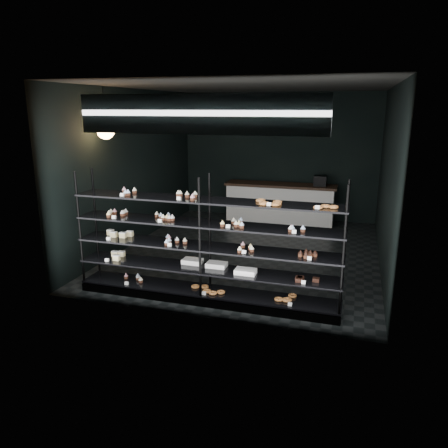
# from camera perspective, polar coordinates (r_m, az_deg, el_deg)

# --- Properties ---
(room) EXTENTS (5.01, 6.01, 3.20)m
(room) POSITION_cam_1_polar(r_m,az_deg,el_deg) (8.53, 3.52, 6.68)
(room) COLOR black
(room) RESTS_ON ground
(display_shelf) EXTENTS (4.00, 0.50, 1.91)m
(display_shelf) POSITION_cam_1_polar(r_m,az_deg,el_deg) (6.51, -2.67, -4.81)
(display_shelf) COLOR black
(display_shelf) RESTS_ON room
(signage) EXTENTS (3.30, 0.05, 0.50)m
(signage) POSITION_cam_1_polar(r_m,az_deg,el_deg) (5.64, -3.55, 14.12)
(signage) COLOR #0D1042
(signage) RESTS_ON room
(pendant_lamp) EXTENTS (0.30, 0.30, 0.88)m
(pendant_lamp) POSITION_cam_1_polar(r_m,az_deg,el_deg) (7.89, -15.22, 11.73)
(pendant_lamp) COLOR black
(pendant_lamp) RESTS_ON room
(service_counter) EXTENTS (2.75, 0.65, 1.23)m
(service_counter) POSITION_cam_1_polar(r_m,az_deg,el_deg) (11.10, 7.39, 2.78)
(service_counter) COLOR silver
(service_counter) RESTS_ON room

